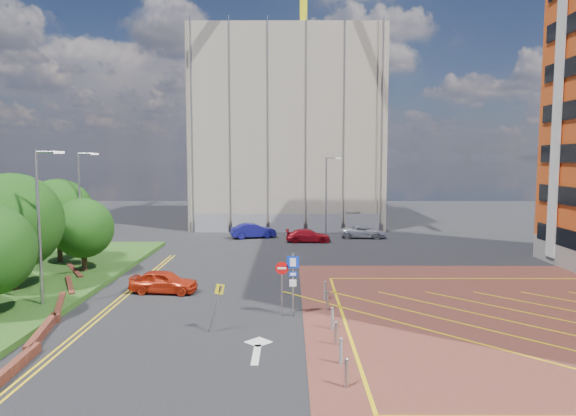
{
  "coord_description": "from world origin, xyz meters",
  "views": [
    {
      "loc": [
        0.37,
        -23.93,
        7.87
      ],
      "look_at": [
        0.24,
        3.39,
        5.2
      ],
      "focal_mm": 32.0,
      "sensor_mm": 36.0,
      "label": 1
    }
  ],
  "objects_px": {
    "lamp_left_near": "(40,221)",
    "car_red_left": "(164,281)",
    "warning_sign": "(217,302)",
    "car_silver_back": "(363,232)",
    "car_red_back": "(308,236)",
    "tree_d": "(58,213)",
    "car_blue_back": "(253,231)",
    "lamp_left_far": "(81,204)",
    "tree_c": "(83,228)",
    "sign_cluster": "(289,278)",
    "lamp_back": "(327,193)",
    "tree_b": "(12,222)"
  },
  "relations": [
    {
      "from": "lamp_left_far",
      "to": "warning_sign",
      "type": "height_order",
      "value": "lamp_left_far"
    },
    {
      "from": "warning_sign",
      "to": "lamp_back",
      "type": "bearing_deg",
      "value": 76.55
    },
    {
      "from": "warning_sign",
      "to": "tree_d",
      "type": "bearing_deg",
      "value": 133.31
    },
    {
      "from": "tree_b",
      "to": "car_red_left",
      "type": "height_order",
      "value": "tree_b"
    },
    {
      "from": "car_red_back",
      "to": "warning_sign",
      "type": "bearing_deg",
      "value": 170.09
    },
    {
      "from": "tree_c",
      "to": "lamp_left_near",
      "type": "relative_size",
      "value": 0.61
    },
    {
      "from": "lamp_left_far",
      "to": "lamp_back",
      "type": "xyz_separation_m",
      "value": [
        18.5,
        16.0,
        -0.3
      ]
    },
    {
      "from": "tree_d",
      "to": "lamp_left_near",
      "type": "distance_m",
      "value": 11.76
    },
    {
      "from": "sign_cluster",
      "to": "car_blue_back",
      "type": "distance_m",
      "value": 25.46
    },
    {
      "from": "tree_c",
      "to": "lamp_back",
      "type": "height_order",
      "value": "lamp_back"
    },
    {
      "from": "car_red_left",
      "to": "car_blue_back",
      "type": "height_order",
      "value": "car_blue_back"
    },
    {
      "from": "sign_cluster",
      "to": "warning_sign",
      "type": "relative_size",
      "value": 1.42
    },
    {
      "from": "tree_b",
      "to": "car_blue_back",
      "type": "relative_size",
      "value": 1.53
    },
    {
      "from": "tree_c",
      "to": "car_silver_back",
      "type": "height_order",
      "value": "tree_c"
    },
    {
      "from": "car_red_back",
      "to": "lamp_left_far",
      "type": "bearing_deg",
      "value": 126.77
    },
    {
      "from": "tree_c",
      "to": "tree_d",
      "type": "height_order",
      "value": "tree_d"
    },
    {
      "from": "tree_c",
      "to": "car_red_left",
      "type": "height_order",
      "value": "tree_c"
    },
    {
      "from": "lamp_back",
      "to": "sign_cluster",
      "type": "distance_m",
      "value": 27.38
    },
    {
      "from": "tree_d",
      "to": "warning_sign",
      "type": "xyz_separation_m",
      "value": [
        13.55,
        -14.38,
        -2.44
      ]
    },
    {
      "from": "tree_b",
      "to": "car_red_left",
      "type": "bearing_deg",
      "value": 3.16
    },
    {
      "from": "tree_b",
      "to": "car_red_back",
      "type": "bearing_deg",
      "value": 46.85
    },
    {
      "from": "tree_b",
      "to": "tree_d",
      "type": "xyz_separation_m",
      "value": [
        -1.0,
        8.0,
        -0.37
      ]
    },
    {
      "from": "tree_c",
      "to": "car_blue_back",
      "type": "relative_size",
      "value": 1.11
    },
    {
      "from": "lamp_left_near",
      "to": "car_silver_back",
      "type": "height_order",
      "value": "lamp_left_near"
    },
    {
      "from": "car_blue_back",
      "to": "car_red_back",
      "type": "height_order",
      "value": "car_blue_back"
    },
    {
      "from": "lamp_left_near",
      "to": "car_red_left",
      "type": "height_order",
      "value": "lamp_left_near"
    },
    {
      "from": "lamp_left_far",
      "to": "car_silver_back",
      "type": "distance_m",
      "value": 26.51
    },
    {
      "from": "car_blue_back",
      "to": "car_red_back",
      "type": "bearing_deg",
      "value": -131.77
    },
    {
      "from": "warning_sign",
      "to": "car_blue_back",
      "type": "height_order",
      "value": "warning_sign"
    },
    {
      "from": "tree_c",
      "to": "tree_d",
      "type": "distance_m",
      "value": 4.3
    },
    {
      "from": "warning_sign",
      "to": "tree_b",
      "type": "bearing_deg",
      "value": 153.06
    },
    {
      "from": "lamp_back",
      "to": "car_red_back",
      "type": "xyz_separation_m",
      "value": [
        -2.04,
        -4.28,
        -3.75
      ]
    },
    {
      "from": "lamp_left_near",
      "to": "warning_sign",
      "type": "xyz_separation_m",
      "value": [
        9.47,
        -3.38,
        -3.23
      ]
    },
    {
      "from": "sign_cluster",
      "to": "car_silver_back",
      "type": "relative_size",
      "value": 0.72
    },
    {
      "from": "warning_sign",
      "to": "car_red_left",
      "type": "height_order",
      "value": "warning_sign"
    },
    {
      "from": "lamp_left_far",
      "to": "sign_cluster",
      "type": "xyz_separation_m",
      "value": [
        14.72,
        -11.02,
        -2.71
      ]
    },
    {
      "from": "car_red_back",
      "to": "car_red_left",
      "type": "bearing_deg",
      "value": 154.87
    },
    {
      "from": "warning_sign",
      "to": "tree_c",
      "type": "bearing_deg",
      "value": 132.84
    },
    {
      "from": "tree_b",
      "to": "warning_sign",
      "type": "distance_m",
      "value": 14.36
    },
    {
      "from": "tree_d",
      "to": "car_red_left",
      "type": "xyz_separation_m",
      "value": [
        9.46,
        -7.53,
        -3.2
      ]
    },
    {
      "from": "tree_d",
      "to": "warning_sign",
      "type": "distance_m",
      "value": 19.91
    },
    {
      "from": "car_blue_back",
      "to": "car_red_left",
      "type": "bearing_deg",
      "value": 152.53
    },
    {
      "from": "car_blue_back",
      "to": "car_red_back",
      "type": "distance_m",
      "value": 5.87
    },
    {
      "from": "tree_b",
      "to": "lamp_left_near",
      "type": "bearing_deg",
      "value": -44.25
    },
    {
      "from": "lamp_back",
      "to": "warning_sign",
      "type": "distance_m",
      "value": 30.35
    },
    {
      "from": "tree_c",
      "to": "sign_cluster",
      "type": "xyz_separation_m",
      "value": [
        13.8,
        -9.02,
        -1.24
      ]
    },
    {
      "from": "tree_c",
      "to": "lamp_back",
      "type": "relative_size",
      "value": 0.61
    },
    {
      "from": "warning_sign",
      "to": "car_red_back",
      "type": "relative_size",
      "value": 0.54
    },
    {
      "from": "lamp_left_near",
      "to": "car_red_back",
      "type": "xyz_separation_m",
      "value": [
        14.46,
        21.72,
        -4.05
      ]
    },
    {
      "from": "lamp_left_near",
      "to": "car_red_back",
      "type": "distance_m",
      "value": 26.41
    }
  ]
}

